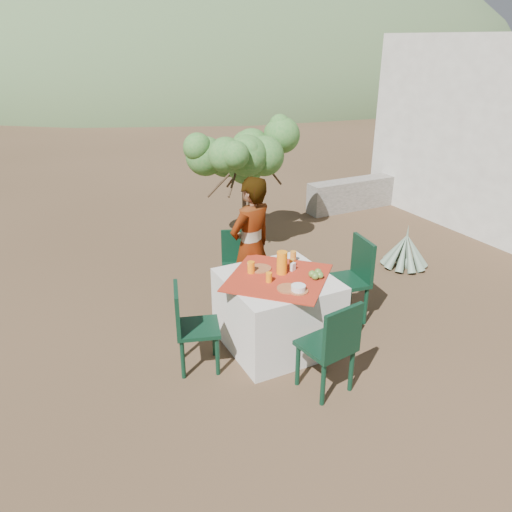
{
  "coord_description": "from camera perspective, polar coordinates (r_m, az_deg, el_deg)",
  "views": [
    {
      "loc": [
        -2.41,
        -3.73,
        2.92
      ],
      "look_at": [
        -0.26,
        0.51,
        0.84
      ],
      "focal_mm": 35.0,
      "sensor_mm": 36.0,
      "label": 1
    }
  ],
  "objects": [
    {
      "name": "table",
      "position": [
        5.09,
        2.46,
        -6.27
      ],
      "size": [
        1.3,
        1.3,
        0.76
      ],
      "color": "silver",
      "rests_on": "ground"
    },
    {
      "name": "white_bowl",
      "position": [
        4.64,
        4.86,
        -3.64
      ],
      "size": [
        0.14,
        0.14,
        0.05
      ],
      "primitive_type": "cylinder",
      "color": "white",
      "rests_on": "bowl_plate"
    },
    {
      "name": "shrub_tree",
      "position": [
        7.2,
        -0.99,
        10.88
      ],
      "size": [
        1.43,
        1.4,
        1.68
      ],
      "color": "#4A3A25",
      "rests_on": "ground"
    },
    {
      "name": "juice_pitcher",
      "position": [
        4.94,
        2.99,
        -0.77
      ],
      "size": [
        0.11,
        0.11,
        0.23
      ],
      "primitive_type": "cylinder",
      "color": "orange",
      "rests_on": "table"
    },
    {
      "name": "napkin_holder",
      "position": [
        5.04,
        4.22,
        -1.24
      ],
      "size": [
        0.07,
        0.06,
        0.08
      ],
      "primitive_type": "cube",
      "rotation": [
        0.0,
        0.0,
        0.43
      ],
      "color": "white",
      "rests_on": "table"
    },
    {
      "name": "hill_near_right",
      "position": [
        42.36,
        -7.3,
        19.51
      ],
      "size": [
        48.0,
        48.0,
        20.0
      ],
      "primitive_type": "ellipsoid",
      "color": "#314C2A",
      "rests_on": "ground"
    },
    {
      "name": "hill_far_right",
      "position": [
        58.36,
        4.93,
        20.69
      ],
      "size": [
        36.0,
        36.0,
        14.0
      ],
      "primitive_type": "ellipsoid",
      "color": "gray",
      "rests_on": "ground"
    },
    {
      "name": "chair_right",
      "position": [
        5.58,
        10.93,
        -2.22
      ],
      "size": [
        0.5,
        0.5,
        0.95
      ],
      "rotation": [
        0.0,
        0.0,
        4.56
      ],
      "color": "black",
      "rests_on": "ground"
    },
    {
      "name": "bowl_plate",
      "position": [
        4.65,
        4.85,
        -3.99
      ],
      "size": [
        0.19,
        0.19,
        0.01
      ],
      "primitive_type": "cylinder",
      "color": "brown",
      "rests_on": "table"
    },
    {
      "name": "fruit_cluster",
      "position": [
        4.91,
        6.9,
        -2.1
      ],
      "size": [
        0.15,
        0.14,
        0.07
      ],
      "color": "#547C2D",
      "rests_on": "table"
    },
    {
      "name": "chair_far",
      "position": [
        5.96,
        -2.04,
        -0.69
      ],
      "size": [
        0.5,
        0.5,
        0.84
      ],
      "rotation": [
        0.0,
        0.0,
        -0.37
      ],
      "color": "black",
      "rests_on": "ground"
    },
    {
      "name": "agave",
      "position": [
        7.16,
        16.69,
        0.54
      ],
      "size": [
        0.65,
        0.63,
        0.68
      ],
      "rotation": [
        0.0,
        0.0,
        -0.03
      ],
      "color": "slate",
      "rests_on": "ground"
    },
    {
      "name": "glass_near",
      "position": [
        4.79,
        1.49,
        -2.45
      ],
      "size": [
        0.06,
        0.06,
        0.1
      ],
      "primitive_type": "cylinder",
      "color": "orange",
      "rests_on": "table"
    },
    {
      "name": "plate_near",
      "position": [
        4.68,
        3.68,
        -3.73
      ],
      "size": [
        0.21,
        0.21,
        0.01
      ],
      "primitive_type": "cylinder",
      "color": "brown",
      "rests_on": "table"
    },
    {
      "name": "chair_left",
      "position": [
        4.72,
        -7.58,
        -7.72
      ],
      "size": [
        0.5,
        0.5,
        0.86
      ],
      "rotation": [
        0.0,
        0.0,
        1.27
      ],
      "color": "black",
      "rests_on": "ground"
    },
    {
      "name": "plate_far",
      "position": [
        5.07,
        0.48,
        -1.44
      ],
      "size": [
        0.23,
        0.23,
        0.01
      ],
      "primitive_type": "cylinder",
      "color": "brown",
      "rests_on": "table"
    },
    {
      "name": "person",
      "position": [
        5.5,
        -0.57,
        0.99
      ],
      "size": [
        0.68,
        0.55,
        1.6
      ],
      "primitive_type": "imported",
      "rotation": [
        0.0,
        0.0,
        3.47
      ],
      "color": "#8C6651",
      "rests_on": "ground"
    },
    {
      "name": "jar_right",
      "position": [
        5.27,
        4.27,
        0.02
      ],
      "size": [
        0.06,
        0.06,
        0.1
      ],
      "primitive_type": "cylinder",
      "color": "orange",
      "rests_on": "table"
    },
    {
      "name": "jar_left",
      "position": [
        5.12,
        4.12,
        -0.79
      ],
      "size": [
        0.05,
        0.05,
        0.08
      ],
      "primitive_type": "cylinder",
      "color": "orange",
      "rests_on": "table"
    },
    {
      "name": "stone_wall",
      "position": [
        9.69,
        12.9,
        7.2
      ],
      "size": [
        2.6,
        0.35,
        0.55
      ],
      "primitive_type": "cube",
      "color": "gray",
      "rests_on": "ground"
    },
    {
      "name": "chair_near",
      "position": [
        4.41,
        8.71,
        -9.96
      ],
      "size": [
        0.47,
        0.47,
        0.9
      ],
      "rotation": [
        0.0,
        0.0,
        3.29
      ],
      "color": "black",
      "rests_on": "ground"
    },
    {
      "name": "glass_far",
      "position": [
        4.97,
        -0.57,
        -1.3
      ],
      "size": [
        0.07,
        0.07,
        0.12
      ],
      "primitive_type": "cylinder",
      "color": "orange",
      "rests_on": "table"
    },
    {
      "name": "ground",
      "position": [
        5.31,
        5.12,
        -9.81
      ],
      "size": [
        160.0,
        160.0,
        0.0
      ],
      "primitive_type": "plane",
      "color": "#3D2D1B",
      "rests_on": "ground"
    }
  ]
}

